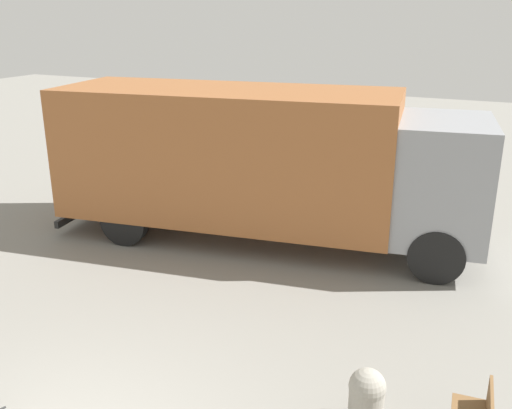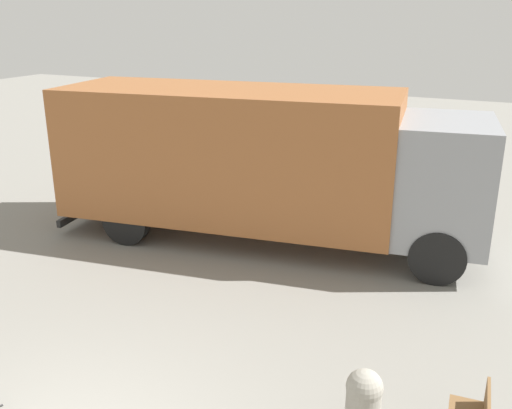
% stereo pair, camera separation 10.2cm
% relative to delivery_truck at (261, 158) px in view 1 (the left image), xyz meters
% --- Properties ---
extents(delivery_truck, '(9.05, 3.73, 3.20)m').
position_rel_delivery_truck_xyz_m(delivery_truck, '(0.00, 0.00, 0.00)').
color(delivery_truck, '#99592D').
rests_on(delivery_truck, ground).
extents(bollard_far_bench, '(0.44, 0.44, 0.71)m').
position_rel_delivery_truck_xyz_m(bollard_far_bench, '(3.55, -4.78, -1.42)').
color(bollard_far_bench, '#9E998C').
rests_on(bollard_far_bench, ground).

